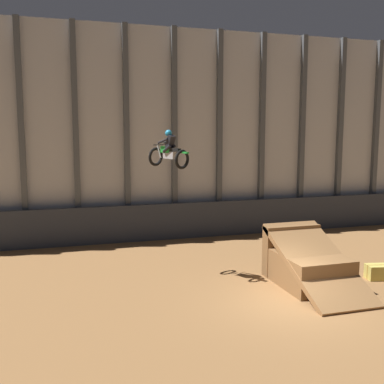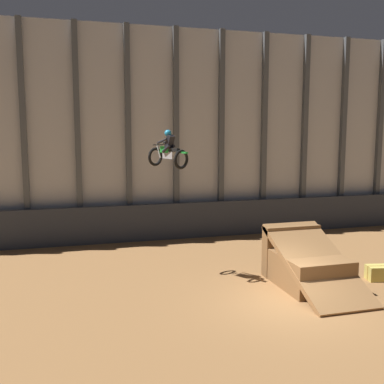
% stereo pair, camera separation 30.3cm
% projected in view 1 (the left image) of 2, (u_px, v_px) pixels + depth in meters
% --- Properties ---
extents(ground_plane, '(60.00, 60.00, 0.00)m').
position_uv_depth(ground_plane, '(292.00, 305.00, 14.76)').
color(ground_plane, olive).
extents(arena_back_wall, '(32.00, 0.40, 11.06)m').
position_uv_depth(arena_back_wall, '(196.00, 134.00, 24.26)').
color(arena_back_wall, silver).
rests_on(arena_back_wall, ground_plane).
extents(lower_barrier, '(31.36, 0.20, 1.91)m').
position_uv_depth(lower_barrier, '(200.00, 220.00, 24.21)').
color(lower_barrier, '#2D333D').
rests_on(lower_barrier, ground_plane).
extents(dirt_ramp, '(2.30, 4.39, 2.17)m').
position_uv_depth(dirt_ramp, '(306.00, 264.00, 16.82)').
color(dirt_ramp, brown).
rests_on(dirt_ramp, ground_plane).
extents(rider_bike_solo, '(1.43, 1.72, 1.46)m').
position_uv_depth(rider_bike_solo, '(169.00, 152.00, 17.04)').
color(rider_bike_solo, black).
extents(traffic_cone_near_ramp, '(0.36, 0.36, 0.58)m').
position_uv_depth(traffic_cone_near_ramp, '(322.00, 249.00, 20.66)').
color(traffic_cone_near_ramp, black).
rests_on(traffic_cone_near_ramp, ground_plane).
extents(hay_bale_trackside, '(1.00, 0.77, 0.57)m').
position_uv_depth(hay_bale_trackside, '(378.00, 272.00, 17.34)').
color(hay_bale_trackside, '#CCB751').
rests_on(hay_bale_trackside, ground_plane).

